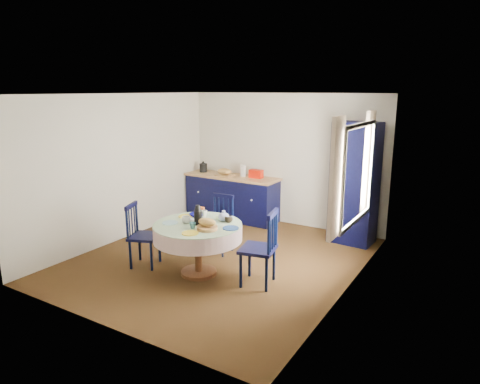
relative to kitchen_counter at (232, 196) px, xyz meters
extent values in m
plane|color=black|center=(1.00, -1.96, -0.46)|extent=(4.50, 4.50, 0.00)
plane|color=white|center=(1.00, -1.96, 2.04)|extent=(4.50, 4.50, 0.00)
cube|color=beige|center=(1.00, 0.29, 0.79)|extent=(4.00, 0.02, 2.50)
cube|color=beige|center=(-1.00, -1.96, 0.79)|extent=(0.02, 4.50, 2.50)
cube|color=beige|center=(3.00, -1.96, 0.79)|extent=(0.02, 4.50, 2.50)
plane|color=white|center=(3.00, -1.66, 1.04)|extent=(0.00, 1.20, 1.20)
cube|color=beige|center=(2.92, -2.36, 1.09)|extent=(0.05, 0.34, 1.45)
cube|color=beige|center=(2.92, -0.96, 1.09)|extent=(0.05, 0.34, 1.45)
cube|color=black|center=(0.00, 0.00, -0.04)|extent=(1.92, 0.59, 0.84)
cube|color=tan|center=(0.00, 0.00, 0.40)|extent=(1.98, 0.64, 0.04)
cube|color=#B61303|center=(0.52, 0.06, 0.50)|extent=(0.26, 0.14, 0.16)
cube|color=tan|center=(-0.12, -0.08, 0.43)|extent=(0.34, 0.24, 0.02)
ellipsoid|color=tan|center=(-0.12, -0.08, 0.51)|extent=(0.31, 0.20, 0.13)
cylinder|color=silver|center=(0.22, 0.08, 0.53)|extent=(0.12, 0.12, 0.22)
cube|color=black|center=(2.51, -0.11, 0.57)|extent=(0.75, 0.56, 2.05)
cylinder|color=white|center=(2.23, -0.37, 0.67)|extent=(0.04, 0.02, 0.04)
cylinder|color=white|center=(2.23, -0.37, 0.06)|extent=(0.04, 0.02, 0.04)
cylinder|color=#553218|center=(1.05, -2.56, -0.43)|extent=(0.51, 0.51, 0.05)
cylinder|color=#553218|center=(1.05, -2.56, -0.09)|extent=(0.11, 0.11, 0.67)
cylinder|color=#553218|center=(1.05, -2.56, 0.26)|extent=(1.18, 1.18, 0.03)
cylinder|color=white|center=(1.05, -2.56, 0.17)|extent=(1.24, 1.24, 0.22)
cylinder|color=beige|center=(1.05, -2.56, 0.29)|extent=(1.24, 1.24, 0.01)
cylinder|color=#89BBC1|center=(0.70, -2.73, 0.30)|extent=(0.22, 0.22, 0.01)
cylinder|color=gold|center=(1.21, -2.94, 0.30)|extent=(0.22, 0.22, 0.01)
cylinder|color=navy|center=(1.55, -2.49, 0.30)|extent=(0.22, 0.22, 0.01)
cylinder|color=#92B576|center=(1.20, -2.13, 0.30)|extent=(0.22, 0.22, 0.01)
cylinder|color=gold|center=(0.69, -2.36, 0.30)|extent=(0.22, 0.22, 0.01)
cylinder|color=#A87043|center=(1.31, -2.69, 0.32)|extent=(0.28, 0.28, 0.05)
ellipsoid|color=tan|center=(1.31, -2.69, 0.40)|extent=(0.26, 0.16, 0.11)
cube|color=silver|center=(0.92, -2.50, 0.31)|extent=(0.10, 0.07, 0.04)
cylinder|color=black|center=(0.40, -2.81, -0.24)|extent=(0.04, 0.04, 0.43)
cylinder|color=black|center=(0.27, -2.50, -0.24)|extent=(0.04, 0.04, 0.43)
cylinder|color=black|center=(0.10, -2.93, -0.24)|extent=(0.04, 0.04, 0.43)
cylinder|color=black|center=(-0.03, -2.61, -0.24)|extent=(0.04, 0.04, 0.43)
cube|color=black|center=(0.18, -2.71, 0.00)|extent=(0.53, 0.54, 0.04)
cylinder|color=black|center=(0.08, -2.94, 0.24)|extent=(0.04, 0.04, 0.48)
cylinder|color=black|center=(-0.05, -2.62, 0.24)|extent=(0.04, 0.04, 0.48)
cube|color=black|center=(0.02, -2.78, 0.46)|extent=(0.18, 0.37, 0.06)
cylinder|color=black|center=(0.05, -2.86, 0.22)|extent=(0.02, 0.02, 0.40)
cylinder|color=black|center=(0.02, -2.78, 0.22)|extent=(0.02, 0.02, 0.40)
cylinder|color=black|center=(-0.02, -2.70, 0.22)|extent=(0.02, 0.02, 0.40)
cylinder|color=black|center=(0.66, -1.88, -0.24)|extent=(0.04, 0.04, 0.42)
cylinder|color=black|center=(0.99, -1.85, -0.24)|extent=(0.04, 0.04, 0.42)
cylinder|color=black|center=(0.64, -1.56, -0.24)|extent=(0.04, 0.04, 0.42)
cylinder|color=black|center=(0.97, -1.54, -0.24)|extent=(0.04, 0.04, 0.42)
cube|color=black|center=(0.82, -1.71, -0.01)|extent=(0.44, 0.42, 0.04)
cylinder|color=black|center=(0.64, -1.54, 0.22)|extent=(0.04, 0.04, 0.47)
cylinder|color=black|center=(0.97, -1.52, 0.22)|extent=(0.04, 0.04, 0.47)
cube|color=black|center=(0.81, -1.53, 0.44)|extent=(0.38, 0.06, 0.06)
cylinder|color=black|center=(0.72, -1.54, 0.21)|extent=(0.02, 0.02, 0.39)
cylinder|color=black|center=(0.81, -1.53, 0.21)|extent=(0.02, 0.02, 0.39)
cylinder|color=black|center=(0.89, -1.52, 0.21)|extent=(0.02, 0.02, 0.39)
cylinder|color=black|center=(1.71, -2.25, -0.22)|extent=(0.04, 0.04, 0.48)
cylinder|color=black|center=(1.78, -2.62, -0.22)|extent=(0.04, 0.04, 0.48)
cylinder|color=black|center=(2.05, -2.18, -0.22)|extent=(0.04, 0.04, 0.48)
cylinder|color=black|center=(2.13, -2.54, -0.22)|extent=(0.04, 0.04, 0.48)
cube|color=black|center=(1.92, -2.40, 0.04)|extent=(0.53, 0.54, 0.04)
cylinder|color=black|center=(2.07, -2.17, 0.30)|extent=(0.04, 0.04, 0.53)
cylinder|color=black|center=(2.15, -2.54, 0.30)|extent=(0.04, 0.04, 0.53)
cube|color=black|center=(2.11, -2.36, 0.55)|extent=(0.13, 0.42, 0.07)
cylinder|color=black|center=(2.09, -2.26, 0.28)|extent=(0.02, 0.02, 0.44)
cylinder|color=black|center=(2.11, -2.36, 0.28)|extent=(0.02, 0.02, 0.44)
cylinder|color=black|center=(2.13, -2.45, 0.28)|extent=(0.02, 0.02, 0.44)
imported|color=silver|center=(0.89, -2.61, 0.34)|extent=(0.12, 0.12, 0.10)
imported|color=#2F5F6B|center=(1.11, -2.75, 0.33)|extent=(0.09, 0.09, 0.08)
imported|color=black|center=(1.38, -2.27, 0.34)|extent=(0.12, 0.12, 0.09)
imported|color=silver|center=(0.93, -2.25, 0.34)|extent=(0.11, 0.11, 0.10)
imported|color=#08067D|center=(0.85, -2.29, 0.32)|extent=(0.22, 0.22, 0.05)
camera|label=1|loc=(4.48, -7.10, 2.11)|focal=32.00mm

